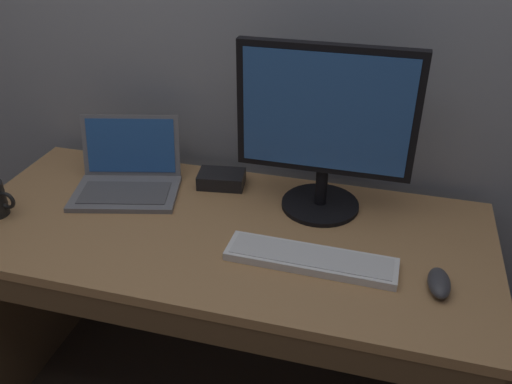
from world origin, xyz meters
name	(u,v)px	position (x,y,z in m)	size (l,w,h in m)	color
desk	(223,287)	(0.00, -0.01, 0.55)	(1.61, 0.71, 0.78)	#A87A4C
laptop_space_gray	(127,180)	(-0.37, 0.13, 0.81)	(0.39, 0.35, 0.22)	slate
external_monitor	(325,124)	(0.27, 0.18, 1.07)	(0.52, 0.25, 0.53)	black
wired_keyboard	(311,259)	(0.29, -0.10, 0.79)	(0.47, 0.12, 0.03)	white
computer_mouse	(439,283)	(0.63, -0.12, 0.80)	(0.06, 0.12, 0.04)	#38383D
external_drive_box	(221,179)	(-0.08, 0.24, 0.80)	(0.16, 0.10, 0.05)	black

